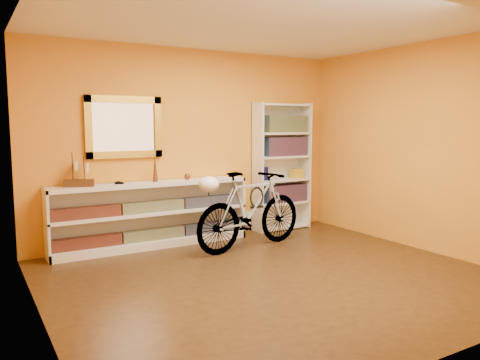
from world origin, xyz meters
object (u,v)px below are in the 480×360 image
bicycle (251,210)px  helmet (209,184)px  console_unit (153,215)px  bookcase (282,167)px

bicycle → helmet: (-0.65, -0.10, 0.38)m
console_unit → bicycle: bearing=-34.1°
console_unit → bicycle: 1.27m
console_unit → bookcase: bearing=0.7°
console_unit → bookcase: 2.13m
console_unit → bicycle: bicycle is taller
bookcase → bicycle: (-1.01, -0.74, -0.45)m
console_unit → helmet: size_ratio=10.33×
bookcase → bicycle: size_ratio=1.11×
helmet → bicycle: bearing=8.6°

